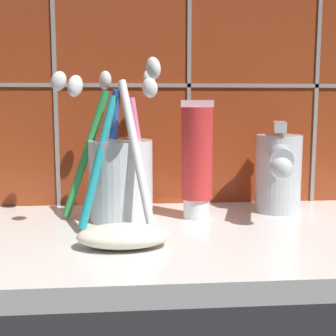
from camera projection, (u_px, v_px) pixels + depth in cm
name	position (u px, v px, depth cm)	size (l,w,h in cm)	color
sink_counter	(189.00, 240.00, 49.27)	(68.24, 28.31, 2.00)	silver
tile_wall_backsplash	(175.00, 42.00, 60.34)	(78.24, 1.72, 46.25)	#933819
toothbrush_cup	(120.00, 172.00, 53.28)	(12.61, 14.64, 18.07)	silver
toothpaste_tube	(197.00, 161.00, 53.96)	(3.80, 3.62, 13.69)	white
sink_faucet	(279.00, 170.00, 56.55)	(6.35, 12.48, 11.09)	silver
soap_bar	(124.00, 236.00, 43.61)	(8.77, 5.16, 2.18)	silver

